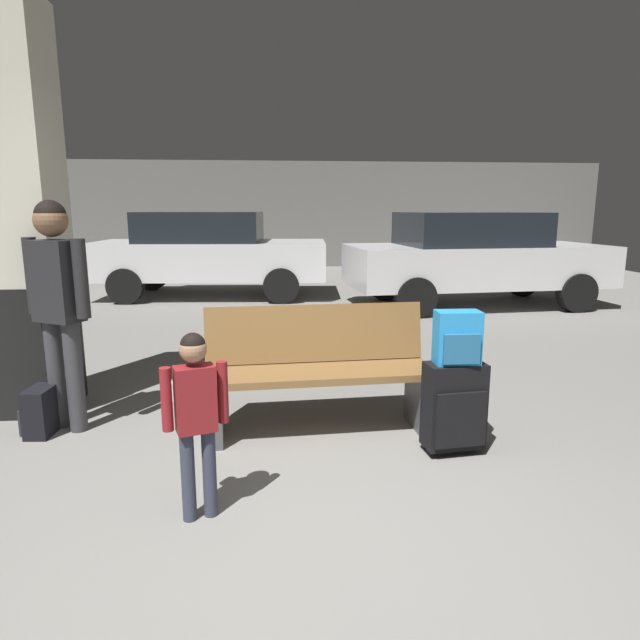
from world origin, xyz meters
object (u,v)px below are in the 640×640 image
structural_pillar (20,215)px  suitcase (454,406)px  parked_car_near (474,257)px  parked_car_far (208,252)px  bench (319,370)px  adult (57,292)px  backpack_bright (458,338)px  child (195,407)px  backpack_dark_floor (41,412)px

structural_pillar → suitcase: bearing=-20.3°
parked_car_near → parked_car_far: bearing=162.2°
bench → adult: adult is taller
suitcase → backpack_bright: bearing=-150.4°
bench → adult: bearing=174.5°
child → parked_car_near: 7.07m
bench → parked_car_far: parked_car_far is taller
child → suitcase: bearing=22.2°
bench → backpack_dark_floor: 1.99m
adult → parked_car_near: bearing=44.7°
structural_pillar → adult: size_ratio=1.88×
backpack_bright → parked_car_far: parked_car_far is taller
backpack_dark_floor → child: bearing=-43.8°
structural_pillar → child: structural_pillar is taller
structural_pillar → suitcase: size_ratio=5.08×
child → parked_car_near: bearing=58.5°
backpack_bright → parked_car_near: parked_car_near is taller
backpack_dark_floor → backpack_bright: bearing=-11.3°
child → backpack_dark_floor: 1.78m
suitcase → parked_car_far: size_ratio=0.14×
bench → backpack_dark_floor: bearing=177.5°
suitcase → child: (-1.56, -0.63, 0.28)m
structural_pillar → bench: bearing=-16.3°
backpack_bright → backpack_dark_floor: bearing=168.7°
suitcase → backpack_dark_floor: 2.86m
suitcase → backpack_bright: 0.45m
suitcase → parked_car_far: bearing=108.4°
structural_pillar → backpack_dark_floor: structural_pillar is taller
backpack_bright → backpack_dark_floor: backpack_bright is taller
backpack_bright → adult: size_ratio=0.21×
bench → adult: (-1.81, 0.17, 0.57)m
suitcase → backpack_dark_floor: size_ratio=1.78×
suitcase → parked_car_far: (-2.26, 6.80, 0.48)m
parked_car_near → parked_car_far: size_ratio=1.00×
suitcase → parked_car_far: 7.18m
structural_pillar → child: (1.48, -1.76, -0.92)m
backpack_bright → child: size_ratio=0.35×
adult → backpack_dark_floor: 0.86m
adult → structural_pillar: bearing=129.9°
suitcase → backpack_dark_floor: (-2.80, 0.56, -0.15)m
backpack_dark_floor → parked_car_near: 6.93m
structural_pillar → parked_car_far: structural_pillar is taller
structural_pillar → backpack_dark_floor: bearing=-67.3°
structural_pillar → child: 2.47m
bench → backpack_bright: (0.84, -0.48, 0.33)m
parked_car_near → parked_car_far: (-4.39, 1.41, 0.00)m
backpack_bright → adult: 2.73m
backpack_dark_floor → adult: bearing=29.3°
backpack_bright → suitcase: bearing=29.6°
suitcase → adult: adult is taller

